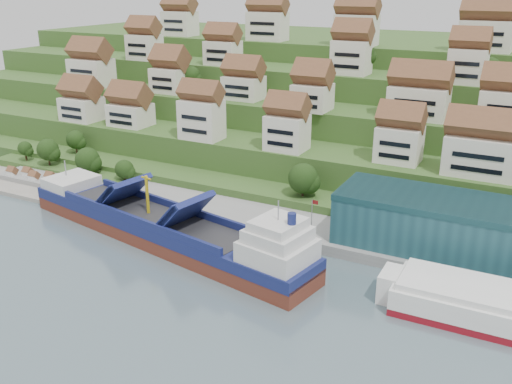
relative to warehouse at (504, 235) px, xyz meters
The scene contains 11 objects.
ground 55.18m from the warehouse, 161.90° to the right, with size 300.00×300.00×0.00m, color slate.
quay 32.64m from the warehouse, behind, with size 180.00×14.00×2.20m, color gray.
pebble_beach 110.32m from the warehouse, behind, with size 45.00×20.00×1.00m, color gray.
hillside 101.03m from the warehouse, 121.00° to the left, with size 260.00×128.00×31.00m.
hillside_village 67.71m from the warehouse, 138.44° to the left, with size 161.87×63.87×29.08m.
hillside_trees 68.91m from the warehouse, 157.66° to the left, with size 139.36×62.87×30.60m.
warehouse is the anchor object (origin of this frame).
flagpole 34.60m from the warehouse, 168.33° to the right, with size 1.28×0.16×8.00m.
beach_huts 112.29m from the warehouse, behind, with size 14.40×3.70×2.20m.
cargo_ship 62.92m from the warehouse, 162.88° to the right, with size 71.82×24.31×15.66m.
second_ship 18.86m from the warehouse, 83.72° to the right, with size 30.95×11.73×8.94m.
Camera 1 is at (55.71, -85.33, 49.83)m, focal length 40.00 mm.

